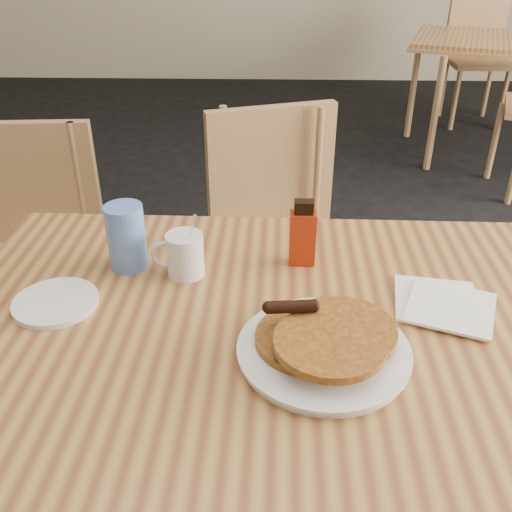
% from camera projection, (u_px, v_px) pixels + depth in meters
% --- Properties ---
extents(main_table, '(1.37, 0.94, 0.75)m').
position_uv_depth(main_table, '(284.00, 339.00, 1.09)').
color(main_table, '#AE833E').
rests_on(main_table, floor).
extents(chair_main_far, '(0.53, 0.54, 0.92)m').
position_uv_depth(chair_main_far, '(270.00, 230.00, 1.82)').
color(chair_main_far, tan).
rests_on(chair_main_far, floor).
extents(chair_neighbor_far, '(0.45, 0.45, 0.97)m').
position_uv_depth(chair_neighbor_far, '(477.00, 44.00, 4.35)').
color(chair_neighbor_far, tan).
rests_on(chair_neighbor_far, floor).
extents(chair_wall_extra, '(0.42, 0.42, 0.86)m').
position_uv_depth(chair_wall_extra, '(37.00, 233.00, 1.89)').
color(chair_wall_extra, tan).
rests_on(chair_wall_extra, floor).
extents(pancake_plate, '(0.30, 0.30, 0.09)m').
position_uv_depth(pancake_plate, '(324.00, 345.00, 0.98)').
color(pancake_plate, white).
rests_on(pancake_plate, main_table).
extents(coffee_mug, '(0.11, 0.08, 0.15)m').
position_uv_depth(coffee_mug, '(184.00, 254.00, 1.20)').
color(coffee_mug, white).
rests_on(coffee_mug, main_table).
extents(syrup_bottle, '(0.06, 0.04, 0.15)m').
position_uv_depth(syrup_bottle, '(303.00, 235.00, 1.23)').
color(syrup_bottle, maroon).
rests_on(syrup_bottle, main_table).
extents(napkin_stack, '(0.21, 0.22, 0.01)m').
position_uv_depth(napkin_stack, '(443.00, 304.00, 1.12)').
color(napkin_stack, white).
rests_on(napkin_stack, main_table).
extents(blue_tumbler, '(0.09, 0.09, 0.14)m').
position_uv_depth(blue_tumbler, '(126.00, 237.00, 1.21)').
color(blue_tumbler, '#597ED1').
rests_on(blue_tumbler, main_table).
extents(side_saucer, '(0.19, 0.19, 0.01)m').
position_uv_depth(side_saucer, '(56.00, 302.00, 1.12)').
color(side_saucer, white).
rests_on(side_saucer, main_table).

